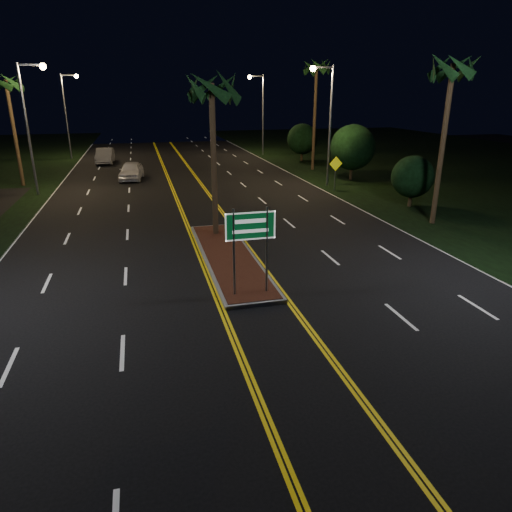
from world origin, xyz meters
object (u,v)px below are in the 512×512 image
object	(u,v)px
car_near	(131,169)
palm_right_far	(317,69)
palm_median	(211,88)
car_far	(105,155)
streetlight_left_mid	(31,114)
streetlight_right_far	(260,106)
streetlight_right_mid	(326,112)
shrub_near	(413,177)
highway_sign	(250,234)
median_island	(229,257)
warning_sign	(336,168)
palm_left_far	(6,83)
palm_right_near	(453,69)
streetlight_left_far	(68,106)
shrub_far	(302,139)
shrub_mid	(353,147)

from	to	relation	value
car_near	palm_right_far	bearing A→B (deg)	11.78
palm_median	car_far	xyz separation A→B (m)	(-7.05, 28.84, -6.37)
streetlight_left_mid	streetlight_right_far	bearing A→B (deg)	40.30
streetlight_right_mid	streetlight_right_far	bearing A→B (deg)	90.00
streetlight_right_mid	shrub_near	bearing A→B (deg)	-70.16
highway_sign	streetlight_right_mid	xyz separation A→B (m)	(10.61, 19.20, 3.25)
median_island	warning_sign	xyz separation A→B (m)	(10.80, 13.08, 1.59)
streetlight_left_mid	palm_left_far	xyz separation A→B (m)	(-2.19, 4.00, 2.09)
streetlight_right_far	palm_right_near	world-z (taller)	palm_right_near
streetlight_left_far	highway_sign	bearing A→B (deg)	-75.56
shrub_near	warning_sign	xyz separation A→B (m)	(-2.70, 6.08, -0.27)
streetlight_right_far	car_near	size ratio (longest dim) A/B	1.71
palm_right_near	warning_sign	world-z (taller)	palm_right_near
shrub_far	streetlight_left_far	bearing A→B (deg)	161.86
palm_right_near	car_near	size ratio (longest dim) A/B	1.76
streetlight_left_far	palm_median	size ratio (longest dim) A/B	1.08
median_island	streetlight_right_far	bearing A→B (deg)	73.13
palm_right_near	shrub_mid	size ratio (longest dim) A/B	2.01
palm_right_far	car_far	distance (m)	23.44
palm_median	palm_left_far	bearing A→B (deg)	126.18
streetlight_right_mid	car_near	world-z (taller)	streetlight_right_mid
highway_sign	palm_left_far	xyz separation A→B (m)	(-12.80, 25.20, 5.34)
palm_right_far	warning_sign	world-z (taller)	palm_right_far
palm_right_near	shrub_far	bearing A→B (deg)	87.14
streetlight_left_far	car_near	xyz separation A→B (m)	(6.31, -15.29, -4.78)
highway_sign	warning_sign	bearing A→B (deg)	58.00
streetlight_left_mid	streetlight_right_far	xyz separation A→B (m)	(21.23, 18.00, 0.00)
palm_right_far	shrub_mid	distance (m)	8.87
shrub_mid	shrub_far	world-z (taller)	shrub_mid
palm_right_near	car_far	xyz separation A→B (m)	(-19.55, 29.34, -7.31)
median_island	palm_right_near	xyz separation A→B (m)	(12.50, 3.00, 8.13)
streetlight_right_far	palm_right_near	size ratio (longest dim) A/B	0.97
palm_left_far	palm_right_far	world-z (taller)	palm_right_far
shrub_near	shrub_mid	world-z (taller)	shrub_mid
streetlight_left_far	palm_right_far	world-z (taller)	palm_right_far
streetlight_right_mid	shrub_mid	xyz separation A→B (m)	(3.39, 2.00, -2.93)
median_island	palm_right_far	distance (m)	27.84
car_near	streetlight_left_far	bearing A→B (deg)	119.85
streetlight_left_mid	palm_right_far	xyz separation A→B (m)	(23.41, 6.00, 3.49)
highway_sign	palm_right_near	bearing A→B (deg)	29.95
streetlight_left_far	palm_right_far	bearing A→B (deg)	-30.88
shrub_near	car_near	bearing A→B (deg)	140.45
shrub_mid	car_far	size ratio (longest dim) A/B	0.85
highway_sign	palm_left_far	bearing A→B (deg)	116.92
streetlight_left_mid	car_far	xyz separation A→B (m)	(3.56, 15.34, -4.75)
palm_right_far	warning_sign	xyz separation A→B (m)	(-2.00, -9.92, -7.47)
median_island	shrub_far	bearing A→B (deg)	64.55
highway_sign	streetlight_left_far	world-z (taller)	streetlight_left_far
median_island	palm_left_far	bearing A→B (deg)	121.36
shrub_near	shrub_mid	bearing A→B (deg)	87.14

